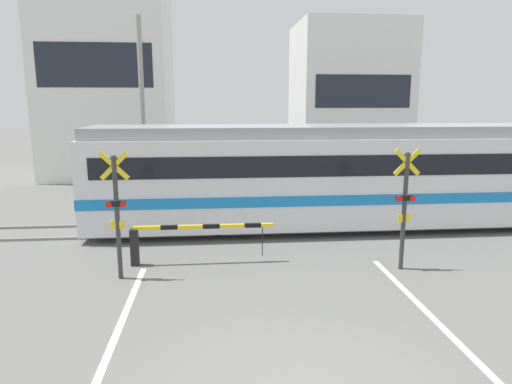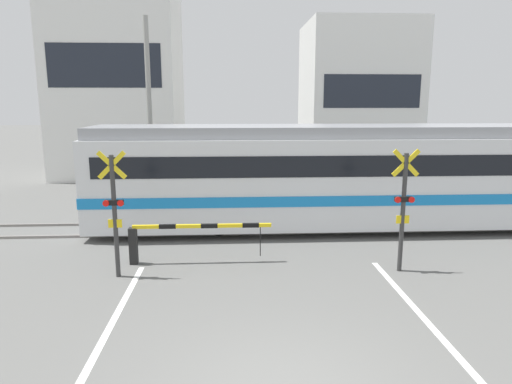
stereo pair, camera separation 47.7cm
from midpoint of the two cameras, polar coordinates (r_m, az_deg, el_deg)
rail_track_near at (r=14.64m, az=0.71°, el=-5.20°), size 50.00×0.10×0.08m
rail_track_far at (r=16.02m, az=0.36°, el=-3.75°), size 50.00×0.10×0.08m
road_stripe_left at (r=8.00m, az=-19.02°, el=-20.89°), size 0.14×9.44×0.01m
road_stripe_right at (r=8.70m, az=26.12°, el=-18.70°), size 0.14×9.44×0.01m
commuter_train at (r=16.29m, az=20.63°, el=2.20°), size 21.74×2.88×3.42m
crossing_barrier_near at (r=12.10m, az=-9.42°, el=-5.39°), size 3.71×0.20×1.05m
crossing_barrier_far at (r=18.43m, az=7.04°, el=0.43°), size 3.71×0.20×1.05m
crossing_signal_left at (r=11.22m, az=-16.13°, el=-2.03°), size 0.68×0.15×3.07m
crossing_signal_right at (r=11.80m, az=19.04°, el=-1.57°), size 0.68×0.15×3.07m
pedestrian at (r=20.41m, az=0.95°, el=2.27°), size 0.38×0.23×1.74m
building_left_of_street at (r=27.43m, az=-16.34°, el=13.37°), size 6.72×5.64×10.83m
building_right_of_street at (r=27.79m, az=13.03°, el=11.17°), size 6.09×5.64×8.57m
utility_pole_streetside at (r=20.58m, az=-12.53°, el=10.08°), size 0.22×0.22×7.73m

